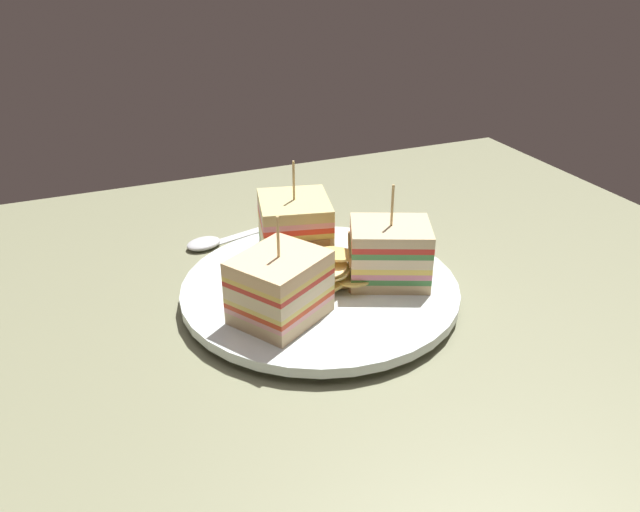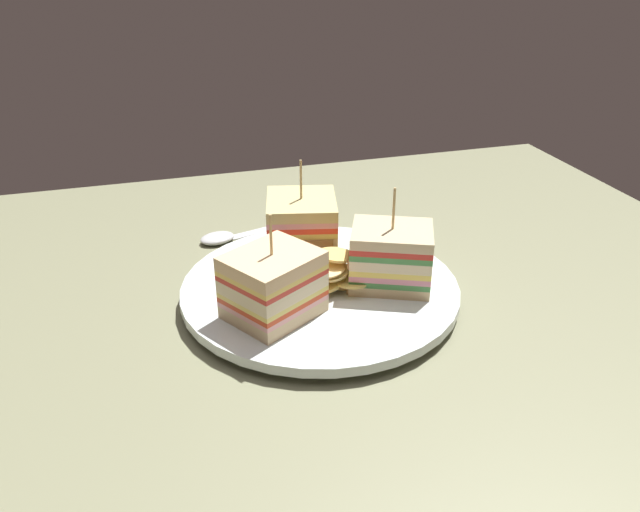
% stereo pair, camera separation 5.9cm
% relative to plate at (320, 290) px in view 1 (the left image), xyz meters
% --- Properties ---
extents(ground_plane, '(0.94, 0.75, 0.02)m').
position_rel_plate_xyz_m(ground_plane, '(0.00, 0.00, -0.02)').
color(ground_plane, '#787A5B').
extents(plate, '(0.26, 0.26, 0.02)m').
position_rel_plate_xyz_m(plate, '(0.00, 0.00, 0.00)').
color(plate, silver).
rests_on(plate, ground_plane).
extents(sandwich_wedge_0, '(0.08, 0.09, 0.10)m').
position_rel_plate_xyz_m(sandwich_wedge_0, '(0.00, -0.07, 0.04)').
color(sandwich_wedge_0, beige).
rests_on(sandwich_wedge_0, plate).
extents(sandwich_wedge_1, '(0.10, 0.09, 0.10)m').
position_rel_plate_xyz_m(sandwich_wedge_1, '(0.05, 0.04, 0.04)').
color(sandwich_wedge_1, '#D4B483').
rests_on(sandwich_wedge_1, plate).
extents(sandwich_wedge_2, '(0.09, 0.08, 0.10)m').
position_rel_plate_xyz_m(sandwich_wedge_2, '(-0.06, 0.02, 0.04)').
color(sandwich_wedge_2, '#D5B77F').
rests_on(sandwich_wedge_2, plate).
extents(chip_pile, '(0.07, 0.06, 0.04)m').
position_rel_plate_xyz_m(chip_pile, '(-0.01, 0.01, 0.02)').
color(chip_pile, '#E3BE6E').
rests_on(chip_pile, plate).
extents(spoon, '(0.16, 0.06, 0.01)m').
position_rel_plate_xyz_m(spoon, '(0.06, -0.16, -0.01)').
color(spoon, silver).
rests_on(spoon, ground_plane).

